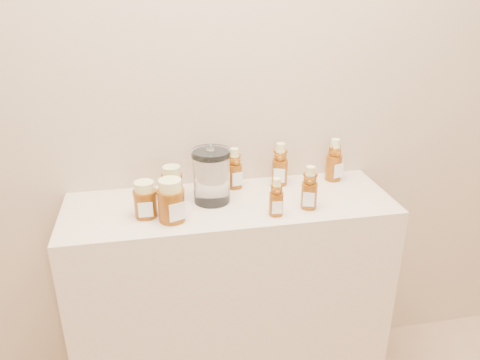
{
  "coord_description": "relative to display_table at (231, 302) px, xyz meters",
  "views": [
    {
      "loc": [
        -0.26,
        0.04,
        1.66
      ],
      "look_at": [
        0.03,
        1.52,
        1.0
      ],
      "focal_mm": 35.0,
      "sensor_mm": 36.0,
      "label": 1
    }
  ],
  "objects": [
    {
      "name": "display_table",
      "position": [
        0.0,
        0.0,
        0.0
      ],
      "size": [
        1.2,
        0.4,
        0.9
      ],
      "primitive_type": "cube",
      "color": "#CDB296",
      "rests_on": "ground"
    },
    {
      "name": "bear_bottle_back_left",
      "position": [
        0.04,
        0.13,
        0.54
      ],
      "size": [
        0.07,
        0.07,
        0.18
      ],
      "primitive_type": null,
      "rotation": [
        0.0,
        0.0,
        0.2
      ],
      "color": "#682F08",
      "rests_on": "display_table"
    },
    {
      "name": "honey_jar_front",
      "position": [
        -0.22,
        -0.09,
        0.52
      ],
      "size": [
        0.12,
        0.12,
        0.15
      ],
      "primitive_type": null,
      "rotation": [
        0.0,
        0.0,
        0.35
      ],
      "color": "#682F08",
      "rests_on": "display_table"
    },
    {
      "name": "honey_jar_back",
      "position": [
        -0.2,
        0.08,
        0.51
      ],
      "size": [
        0.09,
        0.09,
        0.12
      ],
      "primitive_type": null,
      "rotation": [
        0.0,
        0.0,
        -0.18
      ],
      "color": "#682F08",
      "rests_on": "display_table"
    },
    {
      "name": "bear_bottle_front_left",
      "position": [
        0.14,
        -0.12,
        0.53
      ],
      "size": [
        0.06,
        0.06,
        0.15
      ],
      "primitive_type": null,
      "rotation": [
        0.0,
        0.0,
        -0.11
      ],
      "color": "#682F08",
      "rests_on": "display_table"
    },
    {
      "name": "honey_jar_left",
      "position": [
        -0.3,
        -0.05,
        0.51
      ],
      "size": [
        0.08,
        0.08,
        0.13
      ],
      "primitive_type": null,
      "rotation": [
        0.0,
        0.0,
        -0.02
      ],
      "color": "#682F08",
      "rests_on": "display_table"
    },
    {
      "name": "wall_back",
      "position": [
        0.0,
        0.2,
        0.9
      ],
      "size": [
        3.5,
        0.02,
        2.7
      ],
      "primitive_type": "cube",
      "color": "tan",
      "rests_on": "ground"
    },
    {
      "name": "bear_bottle_back_mid",
      "position": [
        0.22,
        0.13,
        0.55
      ],
      "size": [
        0.08,
        0.08,
        0.19
      ],
      "primitive_type": null,
      "rotation": [
        0.0,
        0.0,
        -0.34
      ],
      "color": "#682F08",
      "rests_on": "display_table"
    },
    {
      "name": "bear_bottle_front_right",
      "position": [
        0.27,
        -0.09,
        0.54
      ],
      "size": [
        0.08,
        0.08,
        0.18
      ],
      "primitive_type": null,
      "rotation": [
        0.0,
        0.0,
        -0.37
      ],
      "color": "#682F08",
      "rests_on": "display_table"
    },
    {
      "name": "bear_bottle_back_right",
      "position": [
        0.44,
        0.13,
        0.55
      ],
      "size": [
        0.08,
        0.08,
        0.2
      ],
      "primitive_type": null,
      "rotation": [
        0.0,
        0.0,
        0.32
      ],
      "color": "#682F08",
      "rests_on": "display_table"
    },
    {
      "name": "glass_canister",
      "position": [
        -0.06,
        0.03,
        0.56
      ],
      "size": [
        0.14,
        0.14,
        0.22
      ],
      "primitive_type": null,
      "rotation": [
        0.0,
        0.0,
        0.01
      ],
      "color": "white",
      "rests_on": "display_table"
    }
  ]
}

